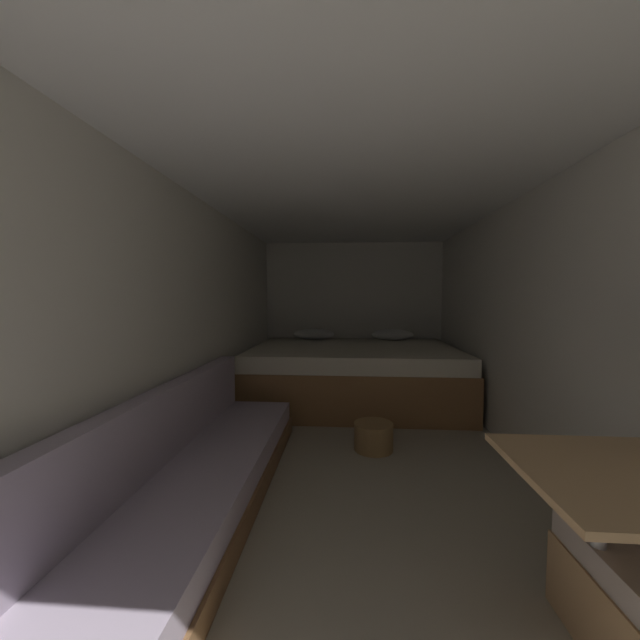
{
  "coord_description": "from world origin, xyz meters",
  "views": [
    {
      "loc": [
        -0.08,
        -0.55,
        1.31
      ],
      "look_at": [
        -0.31,
        2.44,
        1.12
      ],
      "focal_mm": 20.37,
      "sensor_mm": 36.0,
      "label": 1
    }
  ],
  "objects_px": {
    "sofa_left": "(177,494)",
    "wicker_basket": "(374,436)",
    "bed": "(353,373)",
    "dinette_table": "(636,506)"
  },
  "relations": [
    {
      "from": "bed",
      "to": "dinette_table",
      "type": "height_order",
      "value": "bed"
    },
    {
      "from": "dinette_table",
      "to": "wicker_basket",
      "type": "bearing_deg",
      "value": 109.79
    },
    {
      "from": "bed",
      "to": "wicker_basket",
      "type": "distance_m",
      "value": 1.48
    },
    {
      "from": "bed",
      "to": "wicker_basket",
      "type": "height_order",
      "value": "bed"
    },
    {
      "from": "bed",
      "to": "dinette_table",
      "type": "bearing_deg",
      "value": -76.06
    },
    {
      "from": "sofa_left",
      "to": "dinette_table",
      "type": "xyz_separation_m",
      "value": [
        1.85,
        -0.7,
        0.42
      ]
    },
    {
      "from": "bed",
      "to": "wicker_basket",
      "type": "xyz_separation_m",
      "value": [
        0.15,
        -1.45,
        -0.24
      ]
    },
    {
      "from": "sofa_left",
      "to": "wicker_basket",
      "type": "bearing_deg",
      "value": 45.84
    },
    {
      "from": "bed",
      "to": "dinette_table",
      "type": "distance_m",
      "value": 3.47
    },
    {
      "from": "bed",
      "to": "wicker_basket",
      "type": "bearing_deg",
      "value": -84.13
    }
  ]
}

